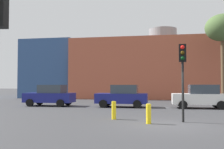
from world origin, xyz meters
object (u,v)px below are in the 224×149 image
Objects in this scene: bollard_yellow_0 at (114,110)px; parked_car_1 at (122,96)px; parked_car_2 at (201,96)px; traffic_light_island at (183,65)px; bare_tree_0 at (222,29)px; parked_car_0 at (50,95)px; bollard_yellow_1 at (149,114)px.

parked_car_1 is at bearing 94.46° from bollard_yellow_0.
parked_car_2 is 1.10× the size of traffic_light_island.
bare_tree_0 reaches higher than parked_car_1.
parked_car_0 is 12.72m from parked_car_2.
parked_car_0 is 6.43m from parked_car_1.
bare_tree_0 is 9.55× the size of bollard_yellow_0.
parked_car_0 is 4.40× the size of bollard_yellow_0.
parked_car_0 is 10.42m from bollard_yellow_0.
bare_tree_0 reaches higher than parked_car_0.
parked_car_1 is at bearing -150.42° from traffic_light_island.
traffic_light_island reaches higher than bollard_yellow_0.
parked_car_2 is 10.36m from bare_tree_0.
traffic_light_island is 16.88m from bare_tree_0.
traffic_light_island is 0.42× the size of bare_tree_0.
bollard_yellow_1 is (1.92, -1.28, -0.01)m from bollard_yellow_0.
bollard_yellow_0 reaches higher than bollard_yellow_1.
parked_car_2 reaches higher than bollard_yellow_1.
bollard_yellow_1 is at bearing -33.69° from bollard_yellow_0.
parked_car_2 is (6.29, 0.00, 0.01)m from parked_car_1.
parked_car_0 is 4.51× the size of bollard_yellow_1.
parked_car_2 reaches higher than bollard_yellow_0.
parked_car_2 is at bearing 53.46° from bollard_yellow_0.
bare_tree_0 is at bearing -115.26° from parked_car_2.
bollard_yellow_0 is at bearing 94.46° from parked_car_1.
parked_car_0 is 12.67m from bollard_yellow_1.
bollard_yellow_0 is (7.03, -7.68, -0.44)m from parked_car_0.
bare_tree_0 is (9.64, 7.08, 6.79)m from parked_car_1.
parked_car_2 is 0.47× the size of bare_tree_0.
traffic_light_island reaches higher than bollard_yellow_1.
traffic_light_island is (10.63, -8.15, 1.96)m from parked_car_0.
bare_tree_0 reaches higher than parked_car_2.
parked_car_0 and parked_car_1 have the same top height.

